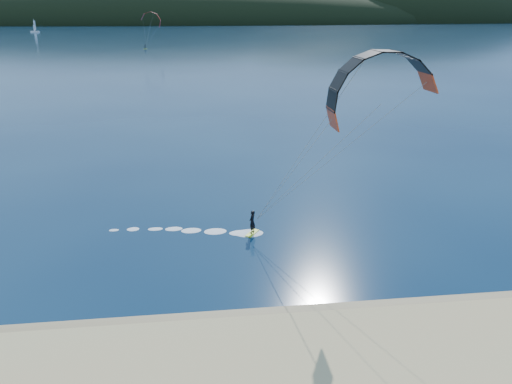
% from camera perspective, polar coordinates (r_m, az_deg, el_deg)
% --- Properties ---
extents(wet_sand, '(220.00, 2.50, 0.10)m').
position_cam_1_polar(wet_sand, '(25.62, -8.64, -15.13)').
color(wet_sand, '#978257').
rests_on(wet_sand, ground).
extents(headland, '(1200.00, 310.00, 140.00)m').
position_cam_1_polar(headland, '(761.95, -7.32, 18.59)').
color(headland, black).
rests_on(headland, ground).
extents(kitesurfer_near, '(21.66, 5.99, 12.51)m').
position_cam_1_polar(kitesurfer_near, '(31.24, 12.95, 8.98)').
color(kitesurfer_near, '#C4E81B').
rests_on(kitesurfer_near, ground).
extents(kitesurfer_far, '(8.66, 7.13, 14.13)m').
position_cam_1_polar(kitesurfer_far, '(218.04, -11.92, 18.43)').
color(kitesurfer_far, '#C4E81B').
rests_on(kitesurfer_far, ground).
extents(sailboat, '(7.26, 4.50, 10.10)m').
position_cam_1_polar(sailboat, '(436.57, -23.92, 16.42)').
color(sailboat, white).
rests_on(sailboat, ground).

